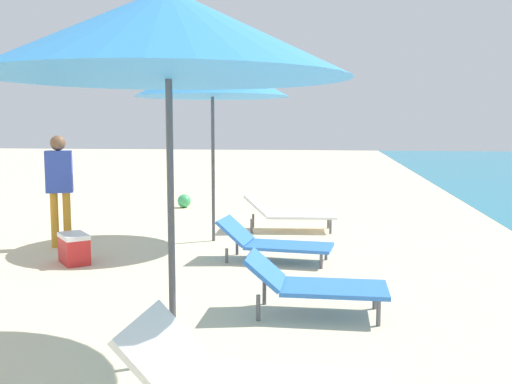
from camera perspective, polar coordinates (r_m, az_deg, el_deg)
umbrella_second at (r=4.16m, az=-8.73°, el=15.22°), size 2.56×2.56×2.73m
lounger_second_shoreside at (r=5.37m, az=5.72°, el=-9.00°), size 1.30×0.58×0.56m
lounger_second_inland at (r=3.39m, az=-0.48°, el=-18.26°), size 1.51×0.77×0.64m
umbrella_farthest at (r=8.60m, az=-4.38°, el=11.32°), size 2.26×2.26×2.80m
lounger_farthest_shoreside at (r=9.50m, az=3.16°, el=-2.05°), size 1.55×0.72×0.62m
lounger_farthest_inland at (r=7.39m, az=1.71°, el=-4.96°), size 1.50×0.73×0.54m
person_walking_near at (r=8.60m, az=-18.91°, el=1.12°), size 0.42×0.34×1.60m
beach_ball at (r=12.25m, az=-7.13°, el=-0.88°), size 0.28×0.28×0.28m
cooler_box at (r=7.64m, az=-17.58°, el=-5.35°), size 0.54×0.56×0.38m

